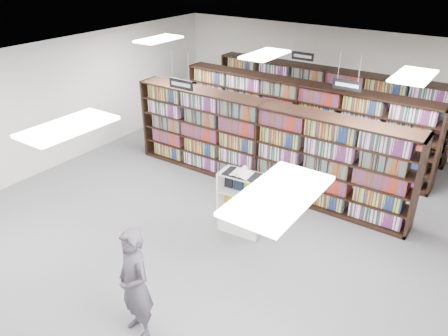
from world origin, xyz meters
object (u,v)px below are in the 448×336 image
Objects in this scene: bookshelf_row_near at (261,146)px; open_book at (242,173)px; endcap_display at (243,211)px; shopper at (135,285)px.

open_book is (0.63, -1.85, 0.27)m from bookshelf_row_near.
endcap_display is 0.71× the size of shopper.
shopper is (0.17, -3.08, -0.41)m from open_book.
open_book is at bearing -71.20° from bookshelf_row_near.
endcap_display is 0.88m from open_book.
shopper is at bearing -80.76° from bookshelf_row_near.
open_book is (-0.01, -0.05, 0.88)m from endcap_display.
bookshelf_row_near is 4.99m from shopper.
open_book reaches higher than endcap_display.
bookshelf_row_near is 1.97m from open_book.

